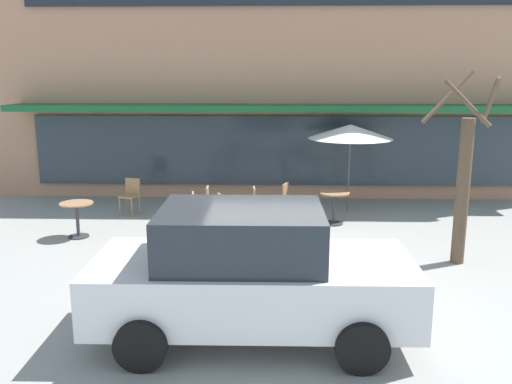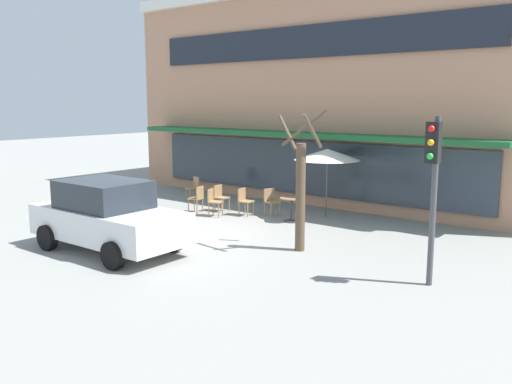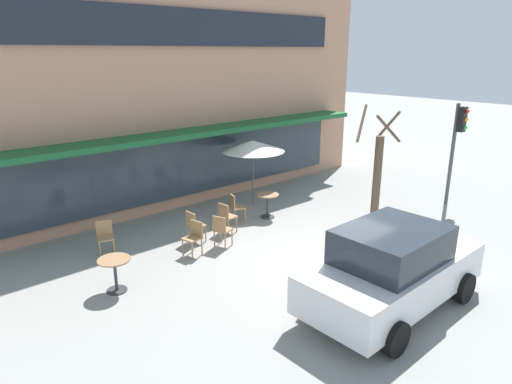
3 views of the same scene
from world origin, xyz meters
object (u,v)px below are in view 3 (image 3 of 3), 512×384
at_px(traffic_light_pole, 457,138).
at_px(parked_sedan, 392,268).
at_px(patio_umbrella_green_folded, 253,146).
at_px(cafe_chair_0, 221,229).
at_px(cafe_table_streetside, 115,269).
at_px(cafe_chair_1, 194,236).
at_px(cafe_chair_3, 105,235).
at_px(cafe_chair_4, 236,206).
at_px(street_tree, 377,174).
at_px(cafe_chair_5, 194,224).
at_px(cafe_table_near_wall, 268,202).
at_px(cafe_chair_2, 226,215).

bearing_deg(traffic_light_pole, parked_sedan, -161.96).
height_order(patio_umbrella_green_folded, cafe_chair_0, patio_umbrella_green_folded).
height_order(cafe_table_streetside, patio_umbrella_green_folded, patio_umbrella_green_folded).
distance_m(patio_umbrella_green_folded, cafe_chair_1, 4.53).
relative_size(cafe_chair_1, cafe_chair_3, 1.00).
bearing_deg(cafe_chair_4, parked_sedan, -96.79).
bearing_deg(patio_umbrella_green_folded, cafe_chair_3, -174.66).
xyz_separation_m(cafe_chair_3, street_tree, (6.96, -3.28, 1.02)).
distance_m(patio_umbrella_green_folded, traffic_light_pole, 6.69).
bearing_deg(cafe_chair_1, traffic_light_pole, -15.11).
relative_size(patio_umbrella_green_folded, cafe_chair_5, 2.47).
xyz_separation_m(cafe_chair_0, parked_sedan, (0.74, -4.64, 0.35)).
bearing_deg(parked_sedan, cafe_chair_3, 117.30).
distance_m(cafe_table_near_wall, traffic_light_pole, 6.60).
height_order(patio_umbrella_green_folded, street_tree, street_tree).
xyz_separation_m(cafe_chair_0, street_tree, (4.47, -1.67, 1.02)).
bearing_deg(cafe_chair_0, cafe_chair_4, 39.57).
height_order(cafe_chair_2, parked_sedan, parked_sedan).
bearing_deg(cafe_chair_5, cafe_chair_4, 14.04).
bearing_deg(cafe_chair_3, traffic_light_pole, -20.46).
relative_size(cafe_table_near_wall, cafe_chair_5, 0.85).
xyz_separation_m(patio_umbrella_green_folded, cafe_chair_4, (-1.51, -0.94, -1.50)).
bearing_deg(cafe_chair_3, cafe_table_streetside, -108.22).
height_order(cafe_table_streetside, cafe_chair_0, cafe_chair_0).
distance_m(cafe_table_near_wall, parked_sedan, 5.77).
bearing_deg(patio_umbrella_green_folded, street_tree, -68.14).
relative_size(cafe_chair_1, cafe_chair_5, 1.00).
xyz_separation_m(parked_sedan, street_tree, (3.73, 2.97, 0.67)).
bearing_deg(parked_sedan, cafe_chair_4, 83.21).
bearing_deg(street_tree, cafe_chair_0, 159.55).
bearing_deg(cafe_chair_3, cafe_chair_2, -15.83).
xyz_separation_m(cafe_chair_1, cafe_chair_2, (1.52, 0.62, 0.00)).
distance_m(cafe_table_streetside, parked_sedan, 5.80).
height_order(cafe_chair_0, cafe_chair_2, same).
xyz_separation_m(cafe_chair_5, parked_sedan, (1.11, -5.38, 0.35)).
bearing_deg(cafe_chair_4, cafe_table_streetside, -161.48).
bearing_deg(cafe_chair_3, cafe_chair_1, -42.37).
distance_m(cafe_chair_3, street_tree, 7.76).
xyz_separation_m(cafe_chair_2, street_tree, (3.76, -2.37, 1.02)).
bearing_deg(cafe_chair_0, cafe_chair_5, 116.63).
height_order(cafe_chair_2, street_tree, street_tree).
xyz_separation_m(cafe_table_streetside, cafe_chair_0, (3.13, 0.34, 0.01)).
distance_m(cafe_table_near_wall, cafe_chair_1, 3.35).
bearing_deg(cafe_table_streetside, traffic_light_pole, -9.92).
height_order(cafe_chair_1, cafe_chair_5, same).
bearing_deg(cafe_chair_5, cafe_table_near_wall, 2.56).
height_order(cafe_chair_4, traffic_light_pole, traffic_light_pole).
relative_size(cafe_chair_2, traffic_light_pole, 0.26).
distance_m(cafe_chair_4, parked_sedan, 5.88).
distance_m(cafe_chair_0, cafe_chair_1, 0.81).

